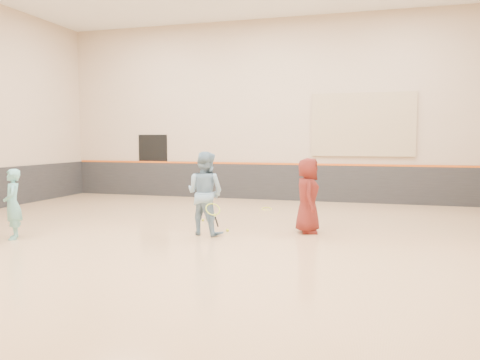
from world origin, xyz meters
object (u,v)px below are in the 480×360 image
(instructor, at_px, (205,193))
(spare_racket, at_px, (267,207))
(young_man, at_px, (308,196))
(girl, at_px, (13,204))

(instructor, bearing_deg, spare_racket, -84.54)
(young_man, bearing_deg, spare_racket, 16.62)
(girl, relative_size, spare_racket, 2.14)
(instructor, distance_m, young_man, 2.23)
(girl, height_order, spare_racket, girl)
(girl, relative_size, young_man, 0.88)
(girl, relative_size, instructor, 0.81)
(girl, height_order, instructor, instructor)
(spare_racket, bearing_deg, girl, -127.56)
(girl, bearing_deg, spare_racket, 103.40)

